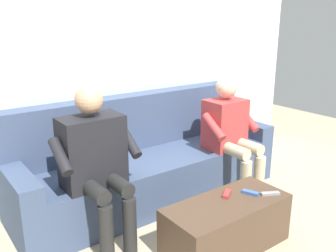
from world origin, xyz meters
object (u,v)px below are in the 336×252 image
Objects in this scene: person_right_seated at (96,157)px; remote_gray at (270,194)px; couch at (148,163)px; remote_red at (227,194)px; person_left_seated at (230,129)px; coffee_table at (226,225)px; remote_blue at (250,193)px.

remote_gray is at bearing 142.55° from person_right_seated.
couch reaches higher than remote_red.
couch is 2.25× the size of person_left_seated.
person_left_seated is at bearing -169.61° from remote_red.
couch reaches higher than remote_gray.
remote_gray is (-0.33, 1.12, 0.05)m from couch.
person_right_seated is (0.67, 0.36, 0.33)m from couch.
remote_gray is (-0.33, 0.11, 0.19)m from coffee_table.
person_right_seated is at bearing -44.54° from coffee_table.
remote_gray is (0.34, 0.76, -0.24)m from person_left_seated.
person_left_seated reaches higher than remote_red.
coffee_table is 0.80× the size of person_right_seated.
remote_red is (-0.74, 0.59, -0.27)m from person_right_seated.
remote_red is at bearing 43.71° from person_left_seated.
coffee_table is 7.76× the size of remote_blue.
couch is at bearing -119.21° from remote_red.
remote_gray is at bearing 112.10° from remote_red.
remote_red is (-0.07, -0.07, 0.19)m from coffee_table.
coffee_table is 0.40m from remote_gray.
coffee_table is 1.03m from person_left_seated.
remote_blue is (-0.22, 1.03, 0.05)m from couch.
person_right_seated reaches higher than remote_red.
remote_blue is at bearing 102.02° from couch.
remote_red is at bearing 141.58° from person_right_seated.
remote_red is (-0.07, 0.94, 0.06)m from couch.
coffee_table is 6.76× the size of remote_gray.
remote_red reaches higher than coffee_table.
couch is 2.13× the size of person_right_seated.
person_left_seated reaches higher than remote_gray.
couch is at bearing 134.42° from remote_gray.
couch reaches higher than coffee_table.
remote_red is at bearing 173.48° from remote_gray.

